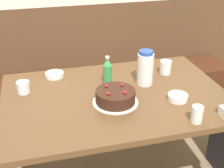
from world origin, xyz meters
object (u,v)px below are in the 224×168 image
object	(u,v)px
bowl_soup_white	(178,97)
glass_shot_small	(166,67)
bench_seat	(91,99)
glass_tumbler_short	(197,114)
water_pitcher	(145,68)
soju_bottle	(107,70)
birthday_cake	(115,97)
glass_water_tall	(23,87)
bowl_rice_small	(55,75)

from	to	relation	value
bowl_soup_white	glass_shot_small	xyz separation A→B (m)	(0.07, 0.36, 0.03)
bench_seat	glass_tumbler_short	size ratio (longest dim) A/B	27.52
water_pitcher	soju_bottle	xyz separation A→B (m)	(-0.23, 0.08, -0.02)
birthday_cake	glass_water_tall	size ratio (longest dim) A/B	3.34
bowl_soup_white	glass_water_tall	world-z (taller)	glass_water_tall
bowl_rice_small	glass_tumbler_short	xyz separation A→B (m)	(0.67, -0.73, 0.03)
birthday_cake	bowl_soup_white	xyz separation A→B (m)	(0.36, -0.06, -0.02)
birthday_cake	bowl_soup_white	distance (m)	0.37
bench_seat	soju_bottle	xyz separation A→B (m)	(-0.01, -0.66, 0.59)
bowl_soup_white	glass_shot_small	size ratio (longest dim) A/B	1.28
birthday_cake	glass_tumbler_short	distance (m)	0.46
water_pitcher	glass_water_tall	bearing A→B (deg)	174.23
bowl_soup_white	glass_tumbler_short	xyz separation A→B (m)	(-0.00, -0.23, 0.03)
bench_seat	water_pitcher	world-z (taller)	water_pitcher
bench_seat	water_pitcher	size ratio (longest dim) A/B	11.28
birthday_cake	bowl_rice_small	size ratio (longest dim) A/B	2.16
glass_water_tall	birthday_cake	bearing A→B (deg)	-26.67
bowl_soup_white	bench_seat	bearing A→B (deg)	108.95
bench_seat	soju_bottle	distance (m)	0.88
bowl_soup_white	glass_water_tall	bearing A→B (deg)	159.86
bowl_soup_white	bowl_rice_small	xyz separation A→B (m)	(-0.67, 0.49, -0.00)
soju_bottle	bowl_soup_white	size ratio (longest dim) A/B	1.56
bowl_rice_small	glass_shot_small	xyz separation A→B (m)	(0.74, -0.14, 0.03)
birthday_cake	glass_shot_small	distance (m)	0.52
water_pitcher	glass_shot_small	world-z (taller)	water_pitcher
glass_shot_small	bowl_rice_small	bearing A→B (deg)	169.44
water_pitcher	bowl_rice_small	bearing A→B (deg)	155.68
bench_seat	glass_tumbler_short	distance (m)	1.37
glass_water_tall	glass_tumbler_short	bearing A→B (deg)	-32.47
soju_bottle	glass_water_tall	xyz separation A→B (m)	(-0.53, -0.00, -0.05)
bench_seat	glass_shot_small	distance (m)	0.93
water_pitcher	glass_tumbler_short	world-z (taller)	water_pitcher
birthday_cake	glass_shot_small	xyz separation A→B (m)	(0.44, 0.29, 0.01)
bowl_soup_white	glass_shot_small	bearing A→B (deg)	78.25
glass_water_tall	glass_tumbler_short	xyz separation A→B (m)	(0.87, -0.55, 0.01)
water_pitcher	glass_shot_small	xyz separation A→B (m)	(0.19, 0.11, -0.06)
birthday_cake	glass_shot_small	world-z (taller)	birthday_cake
soju_bottle	glass_water_tall	bearing A→B (deg)	-179.89
bench_seat	glass_shot_small	xyz separation A→B (m)	(0.41, -0.62, 0.55)
bowl_rice_small	glass_water_tall	xyz separation A→B (m)	(-0.20, -0.17, 0.02)
bench_seat	soju_bottle	bearing A→B (deg)	-90.73
bench_seat	birthday_cake	size ratio (longest dim) A/B	9.67
birthday_cake	water_pitcher	distance (m)	0.31
glass_water_tall	bowl_soup_white	bearing A→B (deg)	-20.14
soju_bottle	glass_tumbler_short	xyz separation A→B (m)	(0.34, -0.55, -0.04)
bowl_rice_small	bowl_soup_white	bearing A→B (deg)	-36.37
bowl_soup_white	bowl_rice_small	world-z (taller)	bowl_soup_white
bowl_rice_small	glass_water_tall	distance (m)	0.27
bowl_rice_small	soju_bottle	bearing A→B (deg)	-27.90
bowl_rice_small	water_pitcher	bearing A→B (deg)	-24.32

